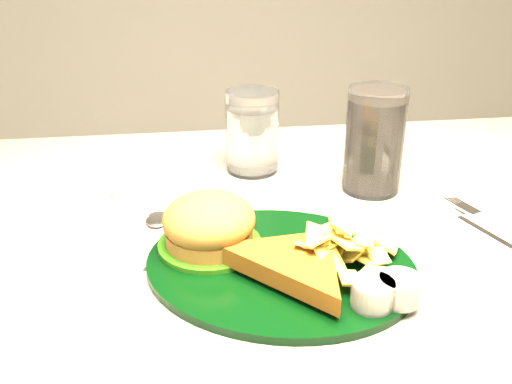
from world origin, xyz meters
TOP-DOWN VIEW (x-y plane):
  - dinner_plate at (0.02, -0.10)m, footprint 0.40×0.37m
  - water_glass at (0.02, 0.20)m, footprint 0.11×0.11m
  - cola_glass at (0.19, 0.10)m, footprint 0.10×0.10m
  - fork_napkin at (0.30, -0.06)m, footprint 0.16×0.18m
  - spoon at (-0.12, -0.04)m, footprint 0.10×0.16m
  - ramekin at (-0.18, 0.12)m, footprint 0.04×0.04m
  - wrapped_straw at (0.04, 0.14)m, footprint 0.18×0.14m

SIDE VIEW (x-z plane):
  - wrapped_straw at x=0.04m, z-range 0.75..0.76m
  - spoon at x=-0.12m, z-range 0.75..0.76m
  - fork_napkin at x=0.30m, z-range 0.75..0.76m
  - ramekin at x=-0.18m, z-range 0.75..0.77m
  - dinner_plate at x=0.02m, z-range 0.75..0.82m
  - water_glass at x=0.02m, z-range 0.75..0.88m
  - cola_glass at x=0.19m, z-range 0.75..0.91m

